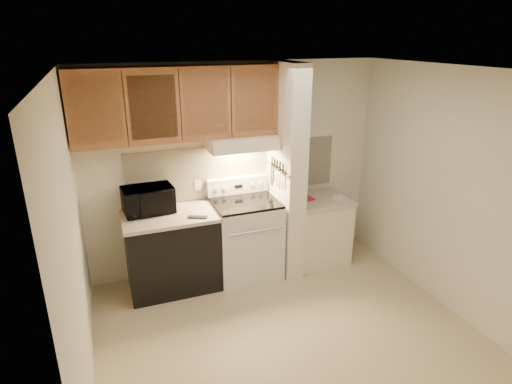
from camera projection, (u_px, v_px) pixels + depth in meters
floor at (284, 328)px, 4.29m from camera, size 3.60×3.60×0.00m
ceiling at (291, 70)px, 3.42m from camera, size 3.60×3.60×0.00m
wall_back at (236, 168)px, 5.17m from camera, size 3.60×2.50×0.02m
wall_left at (72, 246)px, 3.26m from camera, size 0.02×3.00×2.50m
wall_right at (445, 190)px, 4.45m from camera, size 0.02×3.00×2.50m
backsplash at (236, 170)px, 5.17m from camera, size 2.60×0.02×0.63m
range_body at (246, 239)px, 5.14m from camera, size 0.76×0.65×0.92m
oven_window at (255, 247)px, 4.85m from camera, size 0.50×0.01×0.30m
oven_handle at (256, 231)px, 4.74m from camera, size 0.65×0.02×0.02m
cooktop at (245, 202)px, 4.98m from camera, size 0.74×0.64×0.03m
range_backguard at (238, 185)px, 5.19m from camera, size 0.76×0.08×0.20m
range_display at (239, 186)px, 5.15m from camera, size 0.10×0.01×0.04m
range_knob_left_outer at (216, 189)px, 5.06m from camera, size 0.05×0.02×0.05m
range_knob_left_inner at (224, 188)px, 5.09m from camera, size 0.05×0.02×0.05m
range_knob_right_inner at (253, 185)px, 5.21m from camera, size 0.05×0.02×0.05m
range_knob_right_outer at (260, 184)px, 5.24m from camera, size 0.05×0.02×0.05m
dishwasher_front at (173, 253)px, 4.87m from camera, size 1.00×0.63×0.87m
left_countertop at (170, 216)px, 4.71m from camera, size 1.04×0.67×0.04m
spoon_rest at (198, 217)px, 4.61m from camera, size 0.22×0.15×0.01m
teal_jar at (172, 205)px, 4.83m from camera, size 0.11×0.11×0.10m
outlet at (198, 185)px, 5.04m from camera, size 0.08×0.01×0.12m
microwave at (148, 200)px, 4.71m from camera, size 0.57×0.41×0.30m
partition_pillar at (286, 172)px, 5.03m from camera, size 0.22×0.70×2.50m
pillar_trim at (277, 169)px, 4.98m from camera, size 0.01×0.70×0.04m
knife_strip at (278, 168)px, 4.92m from camera, size 0.02×0.42×0.04m
knife_blade_a at (283, 181)px, 4.82m from camera, size 0.01×0.03×0.16m
knife_handle_a at (283, 168)px, 4.77m from camera, size 0.02×0.02×0.10m
knife_blade_b at (280, 180)px, 4.89m from camera, size 0.01×0.04×0.18m
knife_handle_b at (280, 166)px, 4.84m from camera, size 0.02×0.02×0.10m
knife_blade_c at (277, 178)px, 4.96m from camera, size 0.01×0.04×0.20m
knife_handle_c at (277, 164)px, 4.91m from camera, size 0.02×0.02×0.10m
knife_blade_d at (275, 175)px, 5.02m from camera, size 0.01×0.04×0.16m
knife_handle_d at (275, 163)px, 4.97m from camera, size 0.02×0.02×0.10m
knife_blade_e at (272, 174)px, 5.10m from camera, size 0.01×0.04×0.18m
knife_handle_e at (272, 161)px, 5.05m from camera, size 0.02×0.02×0.10m
oven_mitt at (270, 173)px, 5.16m from camera, size 0.03×0.10×0.24m
right_cab_base at (317, 231)px, 5.48m from camera, size 0.70×0.60×0.81m
right_countertop at (319, 200)px, 5.33m from camera, size 0.74×0.64×0.04m
red_folder at (302, 197)px, 5.35m from camera, size 0.25×0.31×0.01m
white_box at (339, 198)px, 5.30m from camera, size 0.16×0.12×0.04m
range_hood at (241, 142)px, 4.85m from camera, size 0.78×0.44×0.15m
hood_lip at (247, 150)px, 4.68m from camera, size 0.78×0.04×0.06m
upper_cabinets at (177, 104)px, 4.50m from camera, size 2.18×0.33×0.77m
cab_door_a at (96, 111)px, 4.09m from camera, size 0.46×0.01×0.63m
cab_gap_a at (125, 109)px, 4.18m from camera, size 0.01×0.01×0.73m
cab_door_b at (153, 107)px, 4.27m from camera, size 0.46×0.01×0.63m
cab_gap_b at (180, 106)px, 4.36m from camera, size 0.01×0.01×0.73m
cab_door_c at (206, 104)px, 4.45m from camera, size 0.46×0.01×0.63m
cab_gap_c at (231, 103)px, 4.54m from camera, size 0.01×0.01×0.73m
cab_door_d at (255, 102)px, 4.63m from camera, size 0.46×0.01×0.63m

